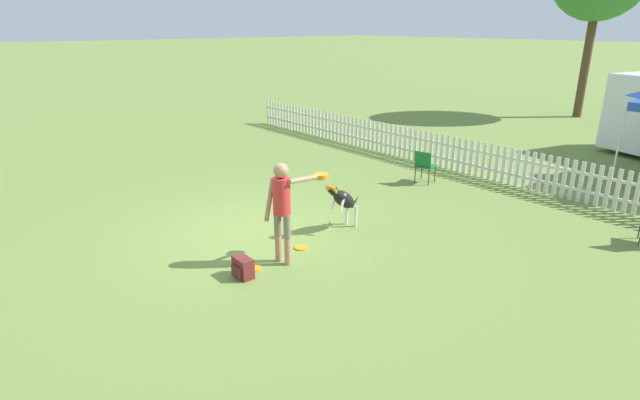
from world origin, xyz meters
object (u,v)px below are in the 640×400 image
(frisbee_near_dog, at_px, (301,248))
(frisbee_near_handler, at_px, (254,268))
(backpack_on_grass, at_px, (243,268))
(leaping_dog, at_px, (343,199))
(folding_chair_blue_left, at_px, (424,164))
(handler_person, at_px, (284,201))

(frisbee_near_dog, bearing_deg, frisbee_near_handler, -82.88)
(frisbee_near_handler, height_order, backpack_on_grass, backpack_on_grass)
(leaping_dog, height_order, folding_chair_blue_left, leaping_dog)
(handler_person, bearing_deg, leaping_dog, 90.36)
(backpack_on_grass, bearing_deg, leaping_dog, 98.90)
(folding_chair_blue_left, bearing_deg, frisbee_near_handler, 88.33)
(handler_person, relative_size, backpack_on_grass, 4.77)
(leaping_dog, height_order, frisbee_near_handler, leaping_dog)
(leaping_dog, distance_m, frisbee_near_dog, 1.27)
(leaping_dog, xyz_separation_m, backpack_on_grass, (0.38, -2.44, -0.45))
(handler_person, xyz_separation_m, leaping_dog, (-0.39, 1.64, -0.45))
(frisbee_near_handler, relative_size, frisbee_near_dog, 1.00)
(leaping_dog, bearing_deg, folding_chair_blue_left, -88.71)
(frisbee_near_dog, distance_m, backpack_on_grass, 1.36)
(backpack_on_grass, xyz_separation_m, folding_chair_blue_left, (-1.28, 5.94, 0.33))
(handler_person, bearing_deg, frisbee_near_dog, 102.32)
(handler_person, bearing_deg, folding_chair_blue_left, 90.99)
(frisbee_near_handler, distance_m, frisbee_near_dog, 1.07)
(leaping_dog, xyz_separation_m, frisbee_near_handler, (0.28, -2.17, -0.60))
(frisbee_near_handler, xyz_separation_m, folding_chair_blue_left, (-1.17, 5.67, 0.48))
(handler_person, height_order, backpack_on_grass, handler_person)
(frisbee_near_handler, bearing_deg, folding_chair_blue_left, 101.69)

